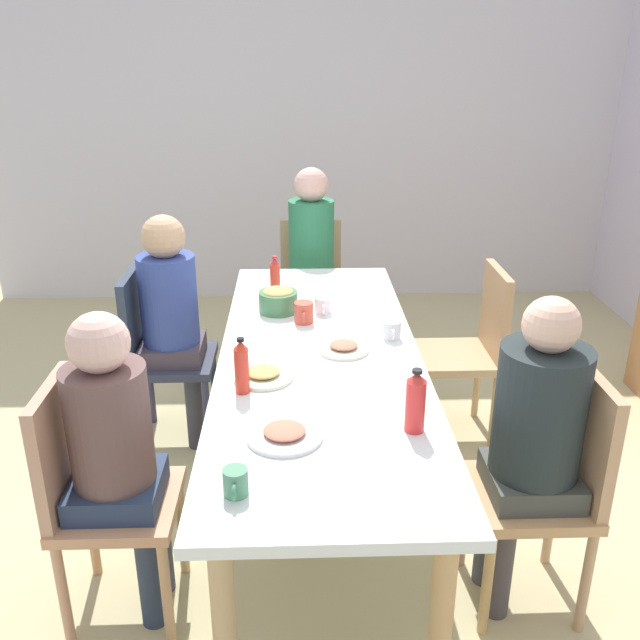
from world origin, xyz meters
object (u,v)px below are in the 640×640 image
(chair_1, at_px, (473,344))
(chair_2, at_px, (94,488))
(person_3, at_px, (534,430))
(cup_3, at_px, (304,313))
(dining_table, at_px, (320,371))
(bottle_2, at_px, (416,402))
(bowl_0, at_px, (278,300))
(bottle_0, at_px, (242,367))
(bottle_1, at_px, (275,277))
(cup_2, at_px, (235,482))
(cup_0, at_px, (392,330))
(plate_1, at_px, (285,434))
(cup_1, at_px, (323,305))
(person_0, at_px, (311,253))
(chair_0, at_px, (311,284))
(person_4, at_px, (172,312))
(plate_0, at_px, (344,348))
(chair_3, at_px, (553,478))
(chair_4, at_px, (157,348))
(person_2, at_px, (116,444))
(plate_2, at_px, (263,375))

(chair_1, relative_size, chair_2, 1.00)
(chair_1, height_order, chair_2, same)
(person_3, xyz_separation_m, cup_3, (-0.93, -0.76, 0.08))
(dining_table, height_order, bottle_2, bottle_2)
(bowl_0, height_order, bottle_0, bottle_0)
(chair_2, distance_m, bottle_1, 1.46)
(person_3, xyz_separation_m, cup_2, (0.36, -0.97, 0.07))
(dining_table, bearing_deg, cup_2, -16.03)
(chair_1, bearing_deg, cup_0, -48.10)
(bowl_0, bearing_deg, plate_1, 2.16)
(cup_1, bearing_deg, person_0, -178.22)
(chair_0, distance_m, bottle_2, 2.19)
(cup_3, xyz_separation_m, bottle_0, (0.67, -0.23, 0.05))
(person_0, relative_size, cup_3, 10.27)
(person_4, xyz_separation_m, cup_0, (0.43, 1.01, 0.07))
(bottle_1, bearing_deg, plate_0, 23.27)
(cup_3, distance_m, bottle_2, 1.02)
(person_0, distance_m, person_3, 2.14)
(person_0, bearing_deg, plate_0, 3.97)
(person_0, bearing_deg, bottle_0, -9.41)
(plate_0, bearing_deg, person_0, -176.03)
(cup_1, relative_size, cup_3, 0.94)
(chair_3, relative_size, plate_0, 4.28)
(chair_4, relative_size, cup_2, 8.38)
(cup_2, bearing_deg, cup_3, 170.80)
(person_0, xyz_separation_m, cup_0, (1.30, 0.31, 0.03))
(dining_table, bearing_deg, cup_0, 115.88)
(dining_table, xyz_separation_m, chair_4, (-0.58, -0.79, -0.15))
(chair_1, xyz_separation_m, person_3, (1.16, -0.09, 0.19))
(chair_1, bearing_deg, person_3, -4.49)
(dining_table, xyz_separation_m, chair_0, (-1.54, 0.00, -0.15))
(cup_2, bearing_deg, bottle_1, 177.57)
(person_4, bearing_deg, dining_table, 50.30)
(cup_0, xyz_separation_m, cup_2, (1.09, -0.58, 0.00))
(bottle_1, bearing_deg, person_3, 34.65)
(plate_1, bearing_deg, cup_0, 150.44)
(person_2, xyz_separation_m, plate_0, (-0.61, 0.80, 0.06))
(dining_table, xyz_separation_m, cup_3, (-0.35, -0.06, 0.12))
(bottle_1, distance_m, bottle_2, 1.42)
(cup_3, height_order, bottle_2, bottle_2)
(chair_2, distance_m, plate_1, 0.70)
(person_4, xyz_separation_m, plate_1, (1.22, 0.56, 0.04))
(cup_1, height_order, cup_2, cup_2)
(person_2, relative_size, bottle_2, 5.19)
(bottle_0, bearing_deg, plate_1, 26.04)
(chair_2, xyz_separation_m, bottle_0, (-0.26, 0.50, 0.32))
(cup_1, bearing_deg, chair_2, -38.07)
(plate_2, distance_m, cup_1, 0.73)
(person_4, bearing_deg, bottle_1, 105.78)
(person_0, height_order, bottle_1, person_0)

